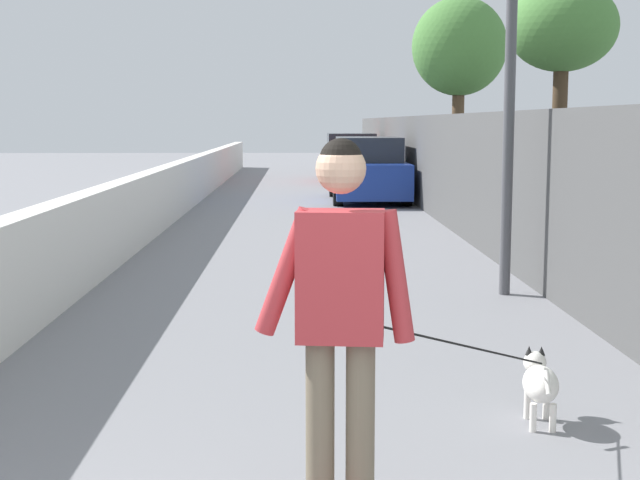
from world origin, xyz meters
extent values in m
plane|color=gray|center=(14.00, 0.00, 0.00)|extent=(80.00, 80.00, 0.00)
cube|color=silver|center=(12.00, 2.68, 0.53)|extent=(48.00, 0.30, 1.07)
cube|color=#4C4C4C|center=(12.00, -2.68, 1.02)|extent=(48.00, 0.30, 2.04)
cylinder|color=#473523|center=(13.00, -4.27, 1.47)|extent=(0.25, 0.25, 2.93)
ellipsoid|color=#4C843D|center=(13.00, -4.27, 3.49)|extent=(1.84, 1.84, 1.50)
cylinder|color=brown|center=(19.00, -3.59, 1.49)|extent=(0.28, 0.28, 2.98)
ellipsoid|color=#4C843D|center=(19.00, -3.59, 3.65)|extent=(2.21, 2.21, 2.28)
cylinder|color=#4C4C51|center=(7.49, -2.13, 2.03)|extent=(0.12, 0.12, 4.07)
cylinder|color=#726651|center=(1.56, 0.06, 0.52)|extent=(0.14, 0.14, 0.86)
cylinder|color=#726651|center=(1.54, -0.12, 0.52)|extent=(0.14, 0.14, 0.86)
cube|color=#B23338|center=(1.55, -0.03, 1.23)|extent=(0.26, 0.40, 0.58)
cylinder|color=#B23338|center=(1.58, 0.21, 1.25)|extent=(0.12, 0.29, 0.58)
cylinder|color=#B23338|center=(1.53, -0.27, 1.24)|extent=(0.11, 0.18, 0.59)
sphere|color=tan|center=(1.55, -0.03, 1.70)|extent=(0.22, 0.22, 0.22)
sphere|color=black|center=(1.55, -0.03, 1.74)|extent=(0.19, 0.19, 0.19)
ellipsoid|color=white|center=(3.14, -1.36, 0.27)|extent=(0.41, 0.26, 0.22)
sphere|color=white|center=(3.39, -1.39, 0.34)|extent=(0.15, 0.15, 0.15)
cone|color=black|center=(3.39, -1.35, 0.42)|extent=(0.06, 0.06, 0.06)
cone|color=black|center=(3.39, -1.43, 0.42)|extent=(0.06, 0.06, 0.06)
cylinder|color=white|center=(3.27, -1.32, 0.09)|extent=(0.04, 0.04, 0.18)
cylinder|color=white|center=(3.25, -1.44, 0.09)|extent=(0.04, 0.04, 0.18)
cylinder|color=white|center=(3.02, -1.29, 0.09)|extent=(0.04, 0.04, 0.18)
cylinder|color=white|center=(3.00, -1.41, 0.09)|extent=(0.04, 0.04, 0.18)
cylinder|color=white|center=(2.89, -1.34, 0.35)|extent=(0.14, 0.04, 0.13)
cylinder|color=black|center=(2.34, -0.70, 0.73)|extent=(1.59, 1.35, 0.66)
cube|color=navy|center=(19.50, -1.53, 0.56)|extent=(4.18, 1.70, 0.80)
cube|color=#262B33|center=(19.50, -1.53, 1.24)|extent=(2.17, 1.50, 0.60)
cylinder|color=black|center=(20.80, -0.74, 0.32)|extent=(0.64, 0.22, 0.64)
cylinder|color=black|center=(20.80, -2.32, 0.32)|extent=(0.64, 0.22, 0.64)
cylinder|color=black|center=(18.21, -0.74, 0.32)|extent=(0.64, 0.22, 0.64)
cylinder|color=black|center=(18.21, -2.32, 0.32)|extent=(0.64, 0.22, 0.64)
cube|color=#B71414|center=(26.91, -1.53, 0.56)|extent=(3.94, 1.70, 0.80)
cube|color=#262B33|center=(26.91, -1.53, 1.24)|extent=(2.05, 1.50, 0.60)
cylinder|color=black|center=(28.13, -0.74, 0.32)|extent=(0.64, 0.22, 0.64)
cylinder|color=black|center=(28.13, -2.32, 0.32)|extent=(0.64, 0.22, 0.64)
cylinder|color=black|center=(25.69, -0.74, 0.32)|extent=(0.64, 0.22, 0.64)
cylinder|color=black|center=(25.69, -2.32, 0.32)|extent=(0.64, 0.22, 0.64)
camera|label=1|loc=(-2.33, 0.15, 1.90)|focal=50.69mm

